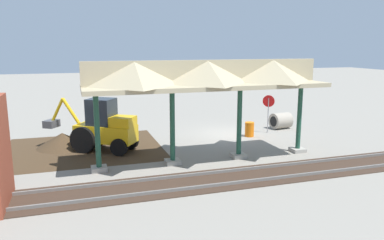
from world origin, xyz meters
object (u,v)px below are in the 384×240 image
object	(u,v)px
concrete_pipe	(281,121)
traffic_barrel	(249,129)
backhoe	(103,128)
stop_sign	(268,106)

from	to	relation	value
concrete_pipe	traffic_barrel	world-z (taller)	concrete_pipe
backhoe	traffic_barrel	world-z (taller)	backhoe
concrete_pipe	traffic_barrel	size ratio (longest dim) A/B	1.58
traffic_barrel	concrete_pipe	bearing A→B (deg)	-154.80
traffic_barrel	backhoe	bearing A→B (deg)	3.48
backhoe	concrete_pipe	world-z (taller)	backhoe
stop_sign	concrete_pipe	xyz separation A→B (m)	(-1.48, -0.88, -1.23)
stop_sign	backhoe	xyz separation A→B (m)	(10.46, 1.10, -0.51)
backhoe	concrete_pipe	distance (m)	12.13
backhoe	concrete_pipe	xyz separation A→B (m)	(-11.94, -1.98, -0.73)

